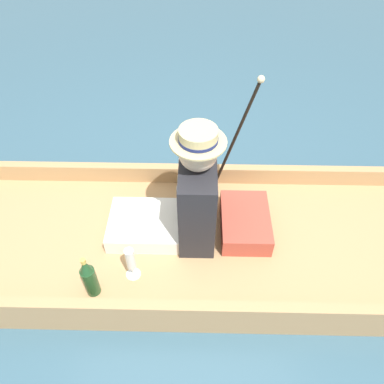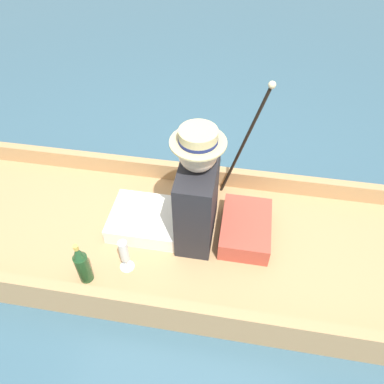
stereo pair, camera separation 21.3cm
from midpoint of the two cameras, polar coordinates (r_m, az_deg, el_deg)
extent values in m
plane|color=#385B70|center=(2.49, -4.48, -8.90)|extent=(16.00, 16.00, 0.00)
cube|color=tan|center=(2.43, -4.57, -8.03)|extent=(1.11, 3.27, 0.13)
cube|color=tan|center=(2.06, -5.96, -17.76)|extent=(0.06, 3.27, 0.13)
cube|color=tan|center=(2.68, -3.87, 2.75)|extent=(0.06, 3.27, 0.13)
cube|color=#B24738|center=(2.38, 5.54, -4.75)|extent=(0.43, 0.30, 0.13)
cube|color=white|center=(2.40, -9.70, -5.09)|extent=(0.37, 0.45, 0.11)
cube|color=#232328|center=(2.19, -1.97, -1.67)|extent=(0.41, 0.21, 0.56)
cube|color=beige|center=(2.17, -4.84, -0.88)|extent=(0.04, 0.01, 0.31)
cube|color=white|center=(2.08, -5.11, -2.65)|extent=(0.02, 0.01, 0.33)
cube|color=white|center=(2.23, -4.63, 1.75)|extent=(0.02, 0.01, 0.33)
sphere|color=beige|center=(1.93, -2.25, 5.97)|extent=(0.21, 0.21, 0.21)
cylinder|color=#CCB77F|center=(1.88, -2.31, 7.53)|extent=(0.29, 0.29, 0.01)
cylinder|color=#CCB77F|center=(1.86, -2.34, 8.47)|extent=(0.20, 0.20, 0.07)
cylinder|color=navy|center=(1.87, -2.32, 7.94)|extent=(0.20, 0.20, 0.02)
ellipsoid|color=#9E754C|center=(2.55, -1.14, 1.76)|extent=(0.16, 0.13, 0.24)
sphere|color=#9E754C|center=(2.43, -1.20, 4.71)|extent=(0.14, 0.14, 0.14)
sphere|color=olive|center=(2.44, -2.58, 4.55)|extent=(0.06, 0.06, 0.06)
sphere|color=#9E754C|center=(2.36, -1.26, 4.88)|extent=(0.06, 0.06, 0.06)
sphere|color=#9E754C|center=(2.43, -1.18, 6.39)|extent=(0.06, 0.06, 0.06)
cylinder|color=#9E754C|center=(2.46, -1.22, 1.05)|extent=(0.09, 0.06, 0.10)
cylinder|color=#9E754C|center=(2.58, -1.09, 3.77)|extent=(0.09, 0.06, 0.10)
sphere|color=#9E754C|center=(2.58, -1.89, -0.32)|extent=(0.07, 0.07, 0.07)
sphere|color=#9E754C|center=(2.64, -1.81, 1.05)|extent=(0.07, 0.07, 0.07)
cylinder|color=silver|center=(2.27, -11.65, -12.33)|extent=(0.09, 0.09, 0.01)
cylinder|color=silver|center=(2.23, -11.81, -11.75)|extent=(0.01, 0.01, 0.08)
cylinder|color=silver|center=(2.14, -12.28, -10.09)|extent=(0.05, 0.05, 0.15)
cylinder|color=black|center=(2.38, 3.87, 7.75)|extent=(0.02, 0.25, 0.86)
sphere|color=beige|center=(2.15, 7.60, 16.56)|extent=(0.04, 0.04, 0.04)
cylinder|color=#1E4723|center=(2.19, -18.00, -12.97)|extent=(0.08, 0.08, 0.21)
cone|color=#1E4723|center=(2.06, -18.94, -10.83)|extent=(0.07, 0.07, 0.09)
cylinder|color=gold|center=(2.03, -19.24, -10.13)|extent=(0.03, 0.03, 0.03)
camera|label=1|loc=(0.11, -92.87, -2.99)|focal=35.00mm
camera|label=2|loc=(0.11, 87.13, 2.99)|focal=35.00mm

